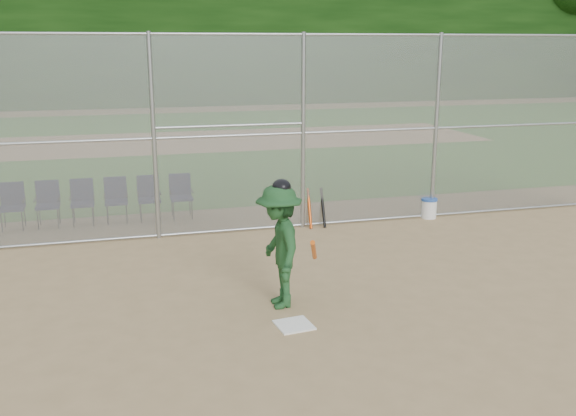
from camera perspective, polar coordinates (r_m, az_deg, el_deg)
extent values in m
plane|color=tan|center=(8.85, 4.32, -10.84)|extent=(100.00, 100.00, 0.00)
plane|color=#316C20|center=(25.95, -9.06, 5.87)|extent=(100.00, 100.00, 0.00)
plane|color=tan|center=(25.95, -9.06, 5.88)|extent=(24.00, 24.00, 0.00)
cube|color=gray|center=(12.95, -2.92, 6.52)|extent=(16.00, 0.02, 4.00)
cylinder|color=#9EA3A8|center=(12.83, -3.04, 15.18)|extent=(16.00, 0.05, 0.05)
cube|color=black|center=(42.66, -12.02, 16.41)|extent=(80.00, 5.00, 11.00)
cube|color=white|center=(8.97, 0.53, -10.35)|extent=(0.53, 0.53, 0.02)
imported|color=#1D4922|center=(9.32, -0.79, -3.43)|extent=(0.71, 1.20, 1.83)
ellipsoid|color=black|center=(9.09, -0.81, 1.89)|extent=(0.27, 0.30, 0.23)
cylinder|color=orange|center=(9.05, 2.30, -3.76)|extent=(0.32, 0.73, 0.51)
cylinder|color=white|center=(14.60, 12.41, -0.11)|extent=(0.33, 0.33, 0.40)
cylinder|color=#2750A9|center=(14.55, 12.46, 0.75)|extent=(0.35, 0.35, 0.05)
cylinder|color=#D84C14|center=(13.49, 1.92, -0.02)|extent=(0.06, 0.33, 0.82)
cylinder|color=black|center=(13.58, 3.13, 0.04)|extent=(0.06, 0.36, 0.82)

